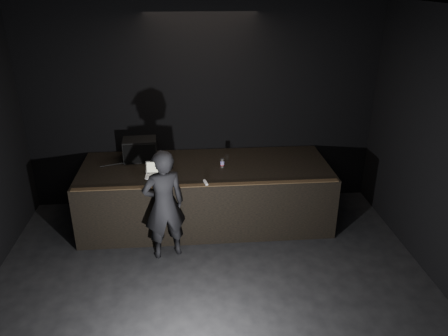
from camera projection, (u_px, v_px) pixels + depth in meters
room_walls at (216, 182)px, 4.13m from camera, size 6.10×7.10×3.52m
stage_riser at (206, 193)px, 7.24m from camera, size 4.00×1.50×1.00m
riser_lip at (208, 185)px, 6.39m from camera, size 3.92×0.10×0.01m
stage_monitor at (140, 150)px, 7.20m from camera, size 0.56×0.43×0.36m
cable at (128, 162)px, 7.15m from camera, size 0.87×0.31×0.02m
laptop at (155, 172)px, 6.69m from camera, size 0.29×0.26×0.20m
beer_can at (222, 163)px, 6.95m from camera, size 0.06×0.06×0.15m
plastic_cup at (226, 157)px, 7.23m from camera, size 0.08×0.08×0.10m
wii_remote at (206, 183)px, 6.43m from camera, size 0.07×0.17×0.03m
person at (164, 205)px, 6.19m from camera, size 0.70×0.56×1.67m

